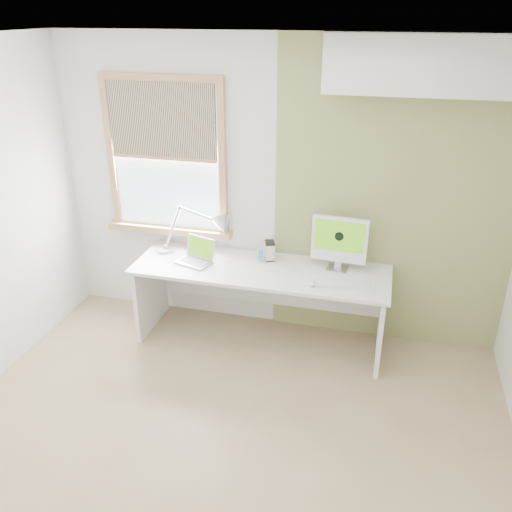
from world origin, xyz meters
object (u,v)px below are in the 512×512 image
(laptop, at_px, (197,256))
(imac, at_px, (339,241))
(desk, at_px, (262,285))
(desk_lamp, at_px, (211,228))
(external_drive, at_px, (270,251))

(laptop, distance_m, imac, 1.24)
(desk, height_order, desk_lamp, desk_lamp)
(imac, bearing_deg, external_drive, 176.36)
(desk, distance_m, imac, 0.79)
(desk_lamp, relative_size, laptop, 2.26)
(desk_lamp, distance_m, external_drive, 0.57)
(desk, xyz_separation_m, external_drive, (0.03, 0.14, 0.28))
(desk, height_order, laptop, laptop)
(laptop, relative_size, imac, 0.73)
(desk, bearing_deg, imac, 8.83)
(laptop, bearing_deg, desk_lamp, 77.02)
(laptop, height_order, external_drive, laptop)
(desk, relative_size, external_drive, 13.34)
(external_drive, bearing_deg, imac, -3.64)
(laptop, height_order, imac, imac)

